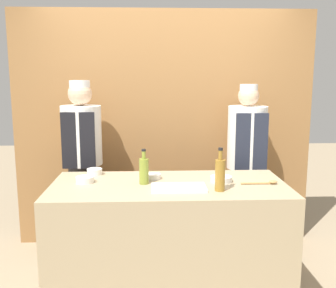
# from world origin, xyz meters

# --- Properties ---
(cabinet_wall) EXTENTS (3.05, 0.18, 2.40)m
(cabinet_wall) POSITION_xyz_m (0.00, 1.19, 1.20)
(cabinet_wall) COLOR olive
(cabinet_wall) RESTS_ON ground_plane
(counter) EXTENTS (1.79, 0.83, 0.94)m
(counter) POSITION_xyz_m (0.00, 0.00, 0.47)
(counter) COLOR tan
(counter) RESTS_ON ground_plane
(sauce_bowl_orange) EXTENTS (0.17, 0.17, 0.04)m
(sauce_bowl_orange) POSITION_xyz_m (0.41, 0.05, 0.96)
(sauce_bowl_orange) COLOR white
(sauce_bowl_orange) RESTS_ON counter
(sauce_bowl_white) EXTENTS (0.14, 0.14, 0.05)m
(sauce_bowl_white) POSITION_xyz_m (-0.65, 0.06, 0.96)
(sauce_bowl_white) COLOR white
(sauce_bowl_white) RESTS_ON counter
(sauce_bowl_purple) EXTENTS (0.13, 0.13, 0.04)m
(sauce_bowl_purple) POSITION_xyz_m (-0.12, 0.15, 0.96)
(sauce_bowl_purple) COLOR white
(sauce_bowl_purple) RESTS_ON counter
(sauce_bowl_green) EXTENTS (0.13, 0.13, 0.05)m
(sauce_bowl_green) POSITION_xyz_m (-0.61, 0.31, 0.97)
(sauce_bowl_green) COLOR white
(sauce_bowl_green) RESTS_ON counter
(cutting_board) EXTENTS (0.40, 0.22, 0.02)m
(cutting_board) POSITION_xyz_m (0.06, -0.14, 0.95)
(cutting_board) COLOR white
(cutting_board) RESTS_ON counter
(bottle_oil) EXTENTS (0.07, 0.07, 0.27)m
(bottle_oil) POSITION_xyz_m (-0.19, 0.01, 1.04)
(bottle_oil) COLOR olive
(bottle_oil) RESTS_ON counter
(bottle_vinegar) EXTENTS (0.07, 0.07, 0.31)m
(bottle_vinegar) POSITION_xyz_m (0.36, -0.19, 1.06)
(bottle_vinegar) COLOR olive
(bottle_vinegar) RESTS_ON counter
(wooden_spoon) EXTENTS (0.28, 0.05, 0.03)m
(wooden_spoon) POSITION_xyz_m (0.73, -0.04, 0.95)
(wooden_spoon) COLOR #B2844C
(wooden_spoon) RESTS_ON counter
(chef_left) EXTENTS (0.38, 0.38, 1.71)m
(chef_left) POSITION_xyz_m (-0.79, 0.78, 0.92)
(chef_left) COLOR #28282D
(chef_left) RESTS_ON ground_plane
(chef_right) EXTENTS (0.37, 0.37, 1.67)m
(chef_right) POSITION_xyz_m (0.79, 0.78, 0.90)
(chef_right) COLOR #28282D
(chef_right) RESTS_ON ground_plane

